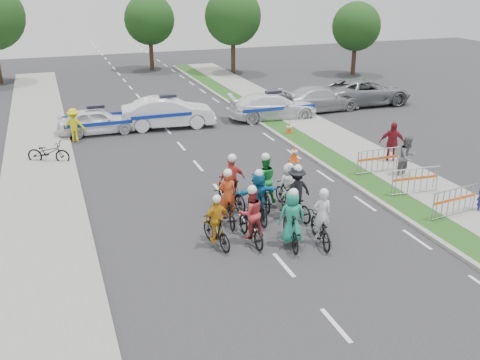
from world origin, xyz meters
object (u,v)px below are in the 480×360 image
object	(u,v)px
rider_4	(296,197)
police_car_0	(97,121)
barrier_0	(454,203)
civilian_sedan	(320,99)
parked_bike	(48,152)
rider_0	(321,225)
barrier_2	(378,162)
rider_7	(288,190)
rider_5	(258,199)
rider_9	(232,187)
civilian_suv	(364,92)
spectator_2	(392,143)
tree_2	(356,27)
rider_2	(251,221)
marshal_hiviz	(74,125)
cone_0	(294,154)
rider_6	(227,205)
rider_1	(291,223)
police_car_1	(168,113)
spectator_1	(407,157)
barrier_1	(415,182)
tree_1	(233,17)
tree_4	(149,20)
cone_1	(289,129)
rider_8	(264,187)
rider_3	(216,226)
police_car_2	(273,106)

from	to	relation	value
rider_4	police_car_0	world-z (taller)	rider_4
rider_4	barrier_0	distance (m)	5.36
civilian_sedan	parked_bike	world-z (taller)	civilian_sedan
rider_0	barrier_2	distance (m)	6.81
civilian_sedan	rider_7	bearing A→B (deg)	143.28
rider_4	parked_bike	bearing A→B (deg)	-54.66
rider_5	parked_bike	world-z (taller)	rider_5
rider_9	civilian_suv	distance (m)	18.01
spectator_2	civilian_suv	bearing A→B (deg)	90.21
tree_2	civilian_suv	bearing A→B (deg)	-117.52
rider_2	tree_2	xyz separation A→B (m)	(18.38, 24.32, 3.12)
rider_2	marshal_hiviz	bearing A→B (deg)	-72.59
civilian_suv	cone_0	xyz separation A→B (m)	(-8.89, -8.44, -0.48)
rider_6	civilian_sedan	xyz separation A→B (m)	(10.31, 12.84, 0.09)
rider_1	rider_5	distance (m)	2.00
rider_6	police_car_1	size ratio (longest dim) A/B	0.40
rider_5	spectator_2	xyz separation A→B (m)	(7.66, 3.43, 0.15)
rider_1	spectator_1	xyz separation A→B (m)	(6.87, 3.66, 0.15)
civilian_suv	barrier_0	distance (m)	16.96
rider_4	rider_1	bearing A→B (deg)	54.34
police_car_0	barrier_1	size ratio (longest dim) A/B	1.99
barrier_2	tree_1	distance (m)	25.00
rider_5	tree_4	world-z (taller)	tree_4
cone_0	parked_bike	distance (m)	10.83
spectator_1	rider_0	bearing A→B (deg)	-161.44
tree_4	cone_1	bearing A→B (deg)	-83.01
rider_6	civilian_sedan	world-z (taller)	rider_6
rider_2	civilian_sedan	xyz separation A→B (m)	(10.07, 14.40, 0.02)
rider_8	barrier_1	world-z (taller)	rider_8
cone_1	tree_4	distance (m)	22.58
parked_bike	rider_2	bearing A→B (deg)	-126.05
rider_8	barrier_2	world-z (taller)	rider_8
rider_7	civilian_suv	xyz separation A→B (m)	(11.29, 12.92, 0.15)
marshal_hiviz	parked_bike	world-z (taller)	marshal_hiviz
rider_3	barrier_2	bearing A→B (deg)	-167.44
police_car_2	civilian_sedan	world-z (taller)	police_car_2
rider_2	police_car_1	size ratio (longest dim) A/B	0.39
rider_1	police_car_0	distance (m)	15.21
rider_8	police_car_0	size ratio (longest dim) A/B	0.53
rider_6	barrier_1	size ratio (longest dim) A/B	0.98
rider_9	barrier_0	bearing A→B (deg)	142.99
barrier_2	parked_bike	size ratio (longest dim) A/B	1.06
barrier_0	tree_4	size ratio (longest dim) A/B	0.32
rider_3	parked_bike	bearing A→B (deg)	-76.53
marshal_hiviz	cone_1	bearing A→B (deg)	-177.66
police_car_0	parked_bike	xyz separation A→B (m)	(-2.51, -4.02, -0.18)
barrier_2	parked_bike	distance (m)	14.18
rider_0	rider_9	distance (m)	3.84
rider_0	barrier_1	size ratio (longest dim) A/B	0.95
spectator_1	marshal_hiviz	size ratio (longest dim) A/B	1.07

